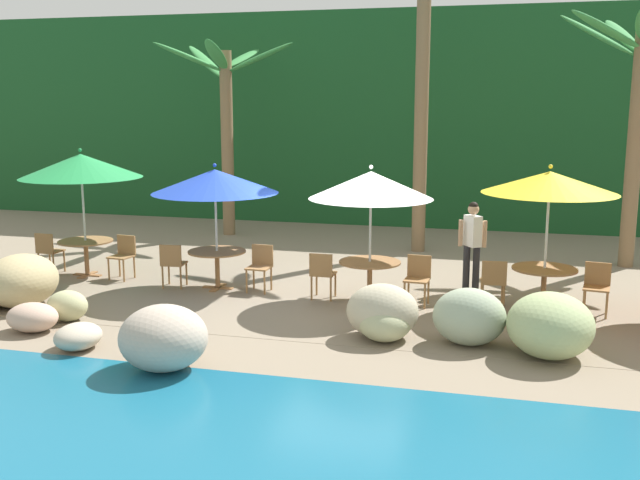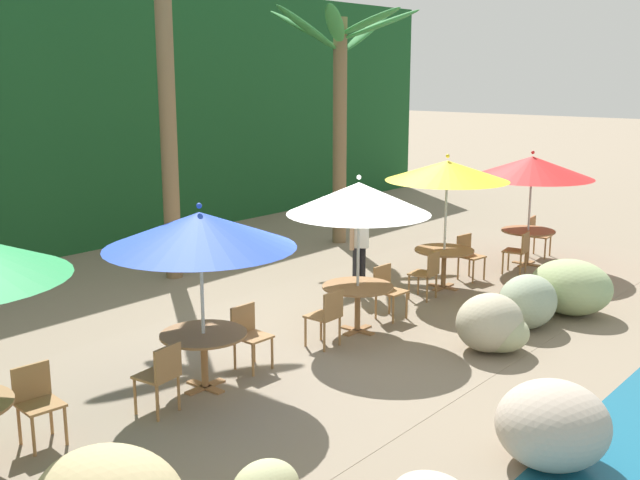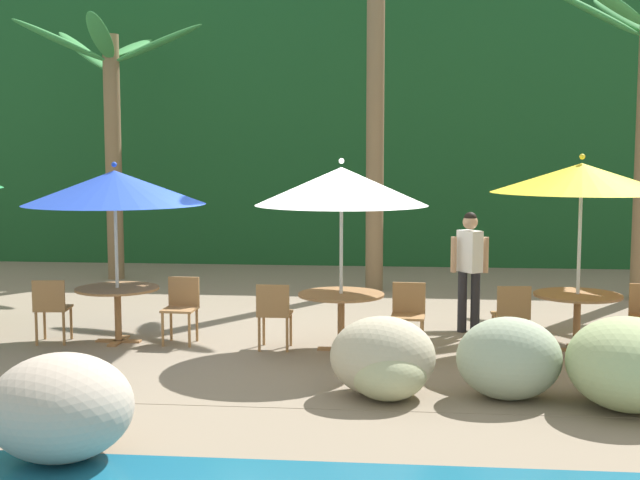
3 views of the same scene
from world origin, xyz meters
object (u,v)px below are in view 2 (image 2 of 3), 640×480
object	(u,v)px
umbrella_yellow	(447,171)
chair_yellow_inland	(428,272)
umbrella_blue	(200,230)
chair_white_seaward	(387,288)
chair_red_inland	(520,249)
chair_blue_inland	(162,373)
dining_table_blue	(204,342)
dining_table_yellow	(444,256)
chair_white_inland	(327,314)
chair_yellow_seaward	(468,253)
dining_table_white	(358,293)
chair_blue_seaward	(248,332)
umbrella_white	(359,198)
umbrella_red	(532,167)
waiter_in_white	(359,240)
palm_tree_second	(164,40)
palm_tree_third	(341,80)
chair_green_seaward	(37,398)
dining_table_red	(528,236)
chair_red_seaward	(536,233)

from	to	relation	value
umbrella_yellow	chair_yellow_inland	size ratio (longest dim) A/B	2.88
umbrella_blue	umbrella_yellow	distance (m)	5.98
chair_white_seaward	chair_red_inland	distance (m)	3.98
umbrella_blue	chair_blue_inland	distance (m)	1.77
dining_table_blue	dining_table_yellow	distance (m)	5.98
chair_blue_inland	dining_table_yellow	bearing A→B (deg)	2.14
chair_white_inland	chair_yellow_seaward	size ratio (longest dim) A/B	1.00
dining_table_white	chair_blue_seaward	bearing A→B (deg)	173.62
chair_red_inland	chair_yellow_inland	bearing A→B (deg)	169.90
umbrella_white	chair_red_inland	world-z (taller)	umbrella_white
umbrella_red	chair_red_inland	world-z (taller)	umbrella_red
dining_table_yellow	waiter_in_white	xyz separation A→B (m)	(-1.28, 1.01, 0.37)
palm_tree_second	palm_tree_third	world-z (taller)	palm_tree_second
chair_green_seaward	chair_blue_seaward	distance (m)	3.00
dining_table_blue	waiter_in_white	bearing A→B (deg)	12.87
chair_yellow_seaward	palm_tree_second	bearing A→B (deg)	128.53
umbrella_red	palm_tree_third	xyz separation A→B (m)	(-0.80, 4.35, 1.73)
dining_table_red	dining_table_yellow	bearing A→B (deg)	170.81
dining_table_blue	chair_white_seaward	size ratio (longest dim) A/B	1.26
dining_table_blue	chair_red_seaward	world-z (taller)	chair_red_seaward
umbrella_white	dining_table_red	size ratio (longest dim) A/B	2.23
chair_blue_inland	umbrella_yellow	size ratio (longest dim) A/B	0.35
chair_white_inland	chair_red_inland	size ratio (longest dim) A/B	1.00
umbrella_blue	chair_yellow_inland	distance (m)	5.37
chair_yellow_inland	waiter_in_white	bearing A→B (deg)	110.44
dining_table_blue	umbrella_yellow	size ratio (longest dim) A/B	0.44
dining_table_yellow	umbrella_red	xyz separation A→B (m)	(2.65, -0.43, 1.44)
umbrella_white	chair_yellow_inland	size ratio (longest dim) A/B	2.82
waiter_in_white	chair_green_seaward	bearing A→B (deg)	-173.43
chair_blue_seaward	chair_green_seaward	bearing A→B (deg)	175.65
umbrella_white	dining_table_red	xyz separation A→B (m)	(5.64, -0.19, -1.49)
dining_table_white	waiter_in_white	world-z (taller)	waiter_in_white
chair_blue_inland	chair_white_seaward	bearing A→B (deg)	0.63
umbrella_white	chair_red_seaward	xyz separation A→B (m)	(6.48, -0.00, -1.59)
chair_blue_seaward	chair_yellow_seaward	bearing A→B (deg)	-0.27
chair_white_seaward	chair_yellow_seaward	size ratio (longest dim) A/B	1.00
palm_tree_second	dining_table_white	bearing A→B (deg)	-93.18
dining_table_blue	chair_blue_seaward	world-z (taller)	chair_blue_seaward
umbrella_yellow	palm_tree_third	world-z (taller)	palm_tree_third
dining_table_blue	dining_table_white	size ratio (longest dim) A/B	1.00
chair_white_inland	dining_table_yellow	world-z (taller)	chair_white_inland
dining_table_yellow	chair_red_seaward	bearing A→B (deg)	-3.98
chair_yellow_inland	umbrella_red	xyz separation A→B (m)	(3.49, -0.26, 1.54)
chair_blue_inland	umbrella_yellow	xyz separation A→B (m)	(6.81, 0.25, 1.69)
umbrella_red	umbrella_white	bearing A→B (deg)	178.08
dining_table_white	chair_red_seaward	distance (m)	6.48
chair_blue_seaward	chair_white_seaward	xyz separation A→B (m)	(2.99, -0.20, 0.00)
umbrella_white	chair_red_inland	size ratio (longest dim) A/B	2.82
umbrella_red	waiter_in_white	world-z (taller)	umbrella_red
umbrella_white	chair_white_inland	distance (m)	1.80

